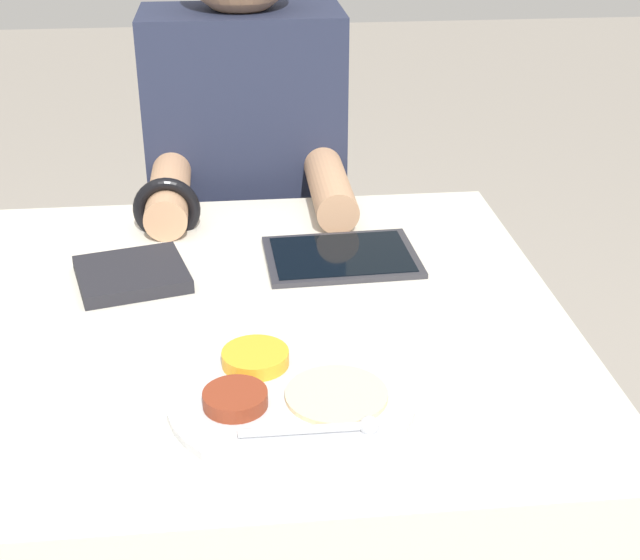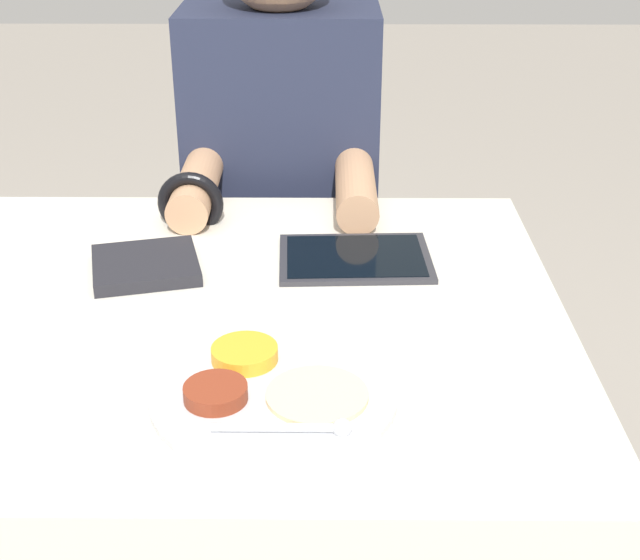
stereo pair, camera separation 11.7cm
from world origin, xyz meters
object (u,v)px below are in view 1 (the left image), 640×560
Objects in this scene: thali_tray at (287,393)px; red_notebook at (132,275)px; tablet_device at (341,257)px; person_diner at (250,247)px.

red_notebook is (-0.20, 0.33, 0.00)m from thali_tray.
thali_tray is at bearing -106.70° from tablet_device.
person_diner is at bearing 68.51° from red_notebook.
red_notebook is 0.53m from person_diner.
thali_tray reaches higher than tablet_device.
person_diner is (-0.13, 0.42, -0.17)m from tablet_device.
red_notebook is 0.15× the size of person_diner.
red_notebook is at bearing 122.08° from thali_tray.
thali_tray is 0.38m from tablet_device.
red_notebook is at bearing -172.95° from tablet_device.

